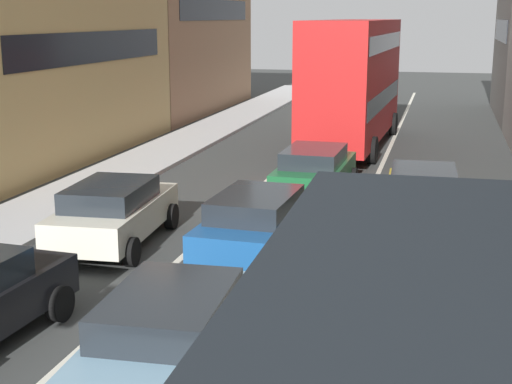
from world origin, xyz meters
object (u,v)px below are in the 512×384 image
hatchback_centre_lane_third (258,223)px  sedan_right_lane_behind_truck (410,262)px  wagon_right_lane_far (423,195)px  bus_mid_queue_primary (354,77)px  sedan_left_lane_third (114,211)px  sedan_centre_lane_second (173,334)px  coupe_centre_lane_fourth (315,171)px

hatchback_centre_lane_third → sedan_right_lane_behind_truck: same height
wagon_right_lane_far → bus_mid_queue_primary: size_ratio=0.41×
sedan_right_lane_behind_truck → wagon_right_lane_far: 5.38m
sedan_left_lane_third → sedan_right_lane_behind_truck: same height
sedan_left_lane_third → sedan_right_lane_behind_truck: bearing=-110.0°
hatchback_centre_lane_third → sedan_right_lane_behind_truck: bearing=-116.4°
sedan_centre_lane_second → wagon_right_lane_far: size_ratio=1.00×
sedan_right_lane_behind_truck → sedan_left_lane_third: bearing=74.4°
wagon_right_lane_far → sedan_left_lane_third: bearing=114.0°
wagon_right_lane_far → bus_mid_queue_primary: 11.64m
sedan_centre_lane_second → hatchback_centre_lane_third: 5.93m
wagon_right_lane_far → bus_mid_queue_primary: bearing=13.7°
hatchback_centre_lane_third → sedan_centre_lane_second: bearing=-174.9°
sedan_right_lane_behind_truck → coupe_centre_lane_fourth: bearing=22.6°
sedan_centre_lane_second → sedan_left_lane_third: (-3.74, 6.04, 0.00)m
sedan_centre_lane_second → coupe_centre_lane_fourth: same height
bus_mid_queue_primary → sedan_right_lane_behind_truck: bearing=-167.2°
coupe_centre_lane_fourth → wagon_right_lane_far: size_ratio=0.99×
sedan_centre_lane_second → sedan_right_lane_behind_truck: 5.11m
hatchback_centre_lane_third → sedan_left_lane_third: same height
sedan_centre_lane_second → sedan_right_lane_behind_truck: bearing=-40.5°
sedan_centre_lane_second → bus_mid_queue_primary: bus_mid_queue_primary is taller
sedan_left_lane_third → hatchback_centre_lane_third: bearing=-95.8°
sedan_right_lane_behind_truck → wagon_right_lane_far: bearing=0.0°
bus_mid_queue_primary → coupe_centre_lane_fourth: bearing=-178.1°
sedan_centre_lane_second → sedan_left_lane_third: size_ratio=0.99×
bus_mid_queue_primary → sedan_centre_lane_second: bearing=-178.0°
sedan_right_lane_behind_truck → hatchback_centre_lane_third: bearing=61.5°
sedan_left_lane_third → bus_mid_queue_primary: bus_mid_queue_primary is taller
coupe_centre_lane_fourth → sedan_right_lane_behind_truck: size_ratio=1.00×
coupe_centre_lane_fourth → wagon_right_lane_far: (3.17, -2.33, 0.00)m
coupe_centre_lane_fourth → hatchback_centre_lane_third: bearing=178.9°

